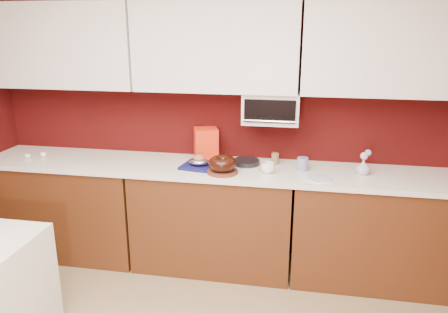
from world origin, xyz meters
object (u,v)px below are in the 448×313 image
object	(u,v)px
foil_ham_nest	(199,161)
coffee_mug	(268,167)
blue_jar	(302,164)
bundt_cake	(222,163)
flower_vase	(363,166)
toaster_oven	(271,108)
pandoro_box	(206,143)

from	to	relation	value
foil_ham_nest	coffee_mug	world-z (taller)	coffee_mug
foil_ham_nest	coffee_mug	distance (m)	0.56
blue_jar	bundt_cake	bearing A→B (deg)	-163.01
blue_jar	flower_vase	distance (m)	0.47
toaster_oven	blue_jar	world-z (taller)	toaster_oven
coffee_mug	flower_vase	world-z (taller)	flower_vase
bundt_cake	foil_ham_nest	world-z (taller)	bundt_cake
toaster_oven	foil_ham_nest	size ratio (longest dim) A/B	2.66
pandoro_box	blue_jar	bearing A→B (deg)	-32.10
bundt_cake	blue_jar	distance (m)	0.64
bundt_cake	flower_vase	xyz separation A→B (m)	(1.08, 0.17, -0.01)
blue_jar	flower_vase	xyz separation A→B (m)	(0.46, -0.01, 0.01)
toaster_oven	bundt_cake	xyz separation A→B (m)	(-0.34, -0.32, -0.39)
bundt_cake	blue_jar	bearing A→B (deg)	16.99
foil_ham_nest	blue_jar	world-z (taller)	blue_jar
pandoro_box	coffee_mug	bearing A→B (deg)	-47.83
bundt_cake	blue_jar	size ratio (longest dim) A/B	2.12
toaster_oven	foil_ham_nest	bearing A→B (deg)	-158.49
bundt_cake	flower_vase	world-z (taller)	flower_vase
pandoro_box	coffee_mug	size ratio (longest dim) A/B	2.56
flower_vase	toaster_oven	bearing A→B (deg)	168.73
toaster_oven	coffee_mug	xyz separation A→B (m)	(0.01, -0.25, -0.42)
toaster_oven	pandoro_box	distance (m)	0.66
bundt_cake	coffee_mug	world-z (taller)	bundt_cake
toaster_oven	flower_vase	xyz separation A→B (m)	(0.74, -0.15, -0.41)
pandoro_box	coffee_mug	distance (m)	0.64
toaster_oven	flower_vase	bearing A→B (deg)	-11.27
toaster_oven	coffee_mug	size ratio (longest dim) A/B	4.32
toaster_oven	foil_ham_nest	distance (m)	0.73
pandoro_box	flower_vase	distance (m)	1.31
foil_ham_nest	pandoro_box	xyz separation A→B (m)	(-0.00, 0.27, 0.08)
blue_jar	flower_vase	world-z (taller)	flower_vase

